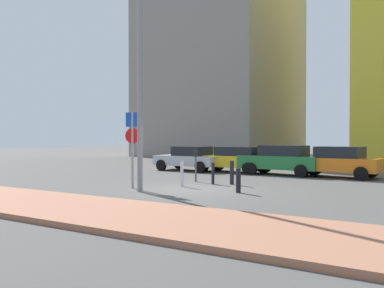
{
  "coord_description": "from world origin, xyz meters",
  "views": [
    {
      "loc": [
        8.71,
        -13.52,
        1.97
      ],
      "look_at": [
        -0.95,
        1.56,
        1.7
      ],
      "focal_mm": 39.99,
      "sensor_mm": 36.0,
      "label": 1
    }
  ],
  "objects_px": {
    "parking_meter": "(196,161)",
    "traffic_bollard_mid": "(182,174)",
    "traffic_bollard_near": "(232,173)",
    "parked_car_green": "(281,159)",
    "parking_sign_post": "(132,140)",
    "street_lamp": "(140,57)",
    "traffic_bollard_far": "(213,173)",
    "traffic_bollard_edge": "(238,181)",
    "parked_car_silver": "(190,158)",
    "parked_car_yellow": "(235,159)",
    "parked_car_orange": "(338,161)"
  },
  "relations": [
    {
      "from": "parking_sign_post",
      "to": "traffic_bollard_edge",
      "type": "distance_m",
      "value": 4.41
    },
    {
      "from": "parked_car_orange",
      "to": "traffic_bollard_far",
      "type": "xyz_separation_m",
      "value": [
        -3.71,
        -5.85,
        -0.34
      ]
    },
    {
      "from": "parked_car_yellow",
      "to": "traffic_bollard_edge",
      "type": "xyz_separation_m",
      "value": [
        4.12,
        -7.92,
        -0.33
      ]
    },
    {
      "from": "parked_car_yellow",
      "to": "parking_meter",
      "type": "bearing_deg",
      "value": -81.5
    },
    {
      "from": "parking_sign_post",
      "to": "traffic_bollard_edge",
      "type": "height_order",
      "value": "parking_sign_post"
    },
    {
      "from": "traffic_bollard_near",
      "to": "traffic_bollard_far",
      "type": "distance_m",
      "value": 0.8
    },
    {
      "from": "parked_car_silver",
      "to": "traffic_bollard_far",
      "type": "bearing_deg",
      "value": -49.31
    },
    {
      "from": "traffic_bollard_near",
      "to": "traffic_bollard_edge",
      "type": "height_order",
      "value": "traffic_bollard_near"
    },
    {
      "from": "parked_car_silver",
      "to": "traffic_bollard_far",
      "type": "distance_m",
      "value": 7.29
    },
    {
      "from": "parking_sign_post",
      "to": "street_lamp",
      "type": "bearing_deg",
      "value": -35.5
    },
    {
      "from": "parked_car_silver",
      "to": "street_lamp",
      "type": "relative_size",
      "value": 0.48
    },
    {
      "from": "traffic_bollard_far",
      "to": "parked_car_silver",
      "type": "bearing_deg",
      "value": 130.69
    },
    {
      "from": "parked_car_yellow",
      "to": "traffic_bollard_mid",
      "type": "distance_m",
      "value": 7.48
    },
    {
      "from": "parked_car_silver",
      "to": "street_lamp",
      "type": "bearing_deg",
      "value": -67.57
    },
    {
      "from": "parked_car_yellow",
      "to": "traffic_bollard_far",
      "type": "distance_m",
      "value": 6.22
    },
    {
      "from": "parked_car_orange",
      "to": "parking_sign_post",
      "type": "distance_m",
      "value": 10.52
    },
    {
      "from": "parking_meter",
      "to": "traffic_bollard_edge",
      "type": "distance_m",
      "value": 4.1
    },
    {
      "from": "traffic_bollard_edge",
      "to": "traffic_bollard_near",
      "type": "bearing_deg",
      "value": 122.18
    },
    {
      "from": "parked_car_silver",
      "to": "parked_car_orange",
      "type": "xyz_separation_m",
      "value": [
        8.46,
        0.32,
        0.05
      ]
    },
    {
      "from": "traffic_bollard_mid",
      "to": "traffic_bollard_edge",
      "type": "distance_m",
      "value": 2.86
    },
    {
      "from": "parking_meter",
      "to": "traffic_bollard_near",
      "type": "distance_m",
      "value": 1.9
    },
    {
      "from": "parked_car_silver",
      "to": "traffic_bollard_mid",
      "type": "bearing_deg",
      "value": -59.31
    },
    {
      "from": "parked_car_yellow",
      "to": "street_lamp",
      "type": "xyz_separation_m",
      "value": [
        0.97,
        -9.56,
        4.12
      ]
    },
    {
      "from": "parked_car_green",
      "to": "parking_meter",
      "type": "xyz_separation_m",
      "value": [
        -1.93,
        -5.38,
        0.1
      ]
    },
    {
      "from": "street_lamp",
      "to": "traffic_bollard_far",
      "type": "height_order",
      "value": "street_lamp"
    },
    {
      "from": "parked_car_yellow",
      "to": "traffic_bollard_near",
      "type": "height_order",
      "value": "parked_car_yellow"
    },
    {
      "from": "parked_car_green",
      "to": "traffic_bollard_near",
      "type": "distance_m",
      "value": 5.5
    },
    {
      "from": "parked_car_silver",
      "to": "parking_sign_post",
      "type": "relative_size",
      "value": 1.37
    },
    {
      "from": "parking_meter",
      "to": "parked_car_green",
      "type": "bearing_deg",
      "value": 70.27
    },
    {
      "from": "parked_car_orange",
      "to": "traffic_bollard_mid",
      "type": "xyz_separation_m",
      "value": [
        -4.32,
        -7.29,
        -0.3
      ]
    },
    {
      "from": "parking_sign_post",
      "to": "traffic_bollard_mid",
      "type": "height_order",
      "value": "parking_sign_post"
    },
    {
      "from": "traffic_bollard_near",
      "to": "traffic_bollard_far",
      "type": "height_order",
      "value": "traffic_bollard_near"
    },
    {
      "from": "street_lamp",
      "to": "parked_car_yellow",
      "type": "bearing_deg",
      "value": 95.78
    },
    {
      "from": "parking_meter",
      "to": "traffic_bollard_edge",
      "type": "height_order",
      "value": "parking_meter"
    },
    {
      "from": "parking_sign_post",
      "to": "parking_meter",
      "type": "bearing_deg",
      "value": 77.4
    },
    {
      "from": "parking_sign_post",
      "to": "traffic_bollard_near",
      "type": "xyz_separation_m",
      "value": [
        2.61,
        3.29,
        -1.37
      ]
    },
    {
      "from": "parked_car_yellow",
      "to": "traffic_bollard_far",
      "type": "height_order",
      "value": "parked_car_yellow"
    },
    {
      "from": "parked_car_silver",
      "to": "traffic_bollard_mid",
      "type": "relative_size",
      "value": 4.12
    },
    {
      "from": "parking_sign_post",
      "to": "traffic_bollard_far",
      "type": "bearing_deg",
      "value": 58.26
    },
    {
      "from": "traffic_bollard_near",
      "to": "traffic_bollard_mid",
      "type": "relative_size",
      "value": 1.0
    },
    {
      "from": "parked_car_yellow",
      "to": "traffic_bollard_near",
      "type": "distance_m",
      "value": 6.24
    },
    {
      "from": "parked_car_orange",
      "to": "street_lamp",
      "type": "bearing_deg",
      "value": -116.18
    },
    {
      "from": "parked_car_yellow",
      "to": "traffic_bollard_edge",
      "type": "height_order",
      "value": "parked_car_yellow"
    },
    {
      "from": "street_lamp",
      "to": "traffic_bollard_edge",
      "type": "relative_size",
      "value": 9.66
    },
    {
      "from": "street_lamp",
      "to": "parked_car_silver",
      "type": "bearing_deg",
      "value": 112.43
    },
    {
      "from": "street_lamp",
      "to": "traffic_bollard_mid",
      "type": "xyz_separation_m",
      "value": [
        0.35,
        2.2,
        -4.39
      ]
    },
    {
      "from": "traffic_bollard_far",
      "to": "parked_car_orange",
      "type": "bearing_deg",
      "value": 57.6
    },
    {
      "from": "parking_meter",
      "to": "traffic_bollard_edge",
      "type": "xyz_separation_m",
      "value": [
        3.3,
        -2.4,
        -0.47
      ]
    },
    {
      "from": "parking_meter",
      "to": "traffic_bollard_mid",
      "type": "bearing_deg",
      "value": -75.01
    },
    {
      "from": "parked_car_yellow",
      "to": "parking_sign_post",
      "type": "distance_m",
      "value": 8.98
    }
  ]
}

